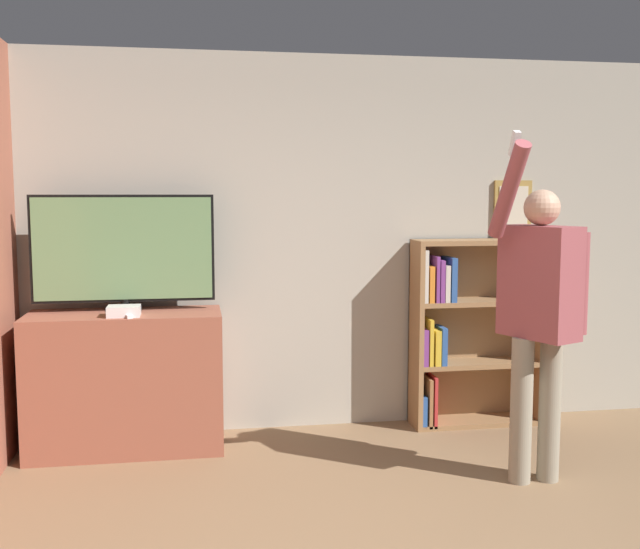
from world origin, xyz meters
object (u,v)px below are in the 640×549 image
at_px(game_console, 124,311).
at_px(television, 124,251).
at_px(bookshelf, 464,331).
at_px(person, 539,306).

bearing_deg(game_console, television, 92.86).
distance_m(bookshelf, person, 1.20).
distance_m(television, person, 2.69).
xyz_separation_m(television, bookshelf, (2.42, 0.06, -0.63)).
xyz_separation_m(bookshelf, person, (0.03, -1.15, 0.36)).
relative_size(television, person, 0.58).
distance_m(game_console, person, 2.59).
bearing_deg(television, game_console, -87.14).
relative_size(bookshelf, person, 0.67).
bearing_deg(television, bookshelf, 1.33).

